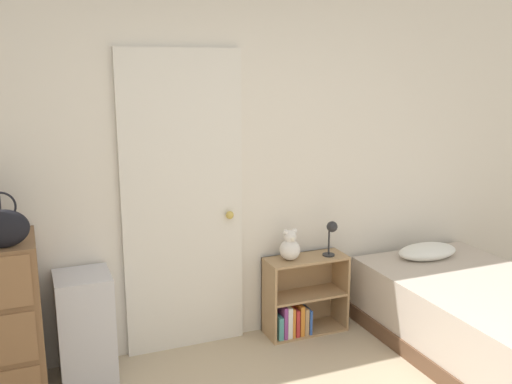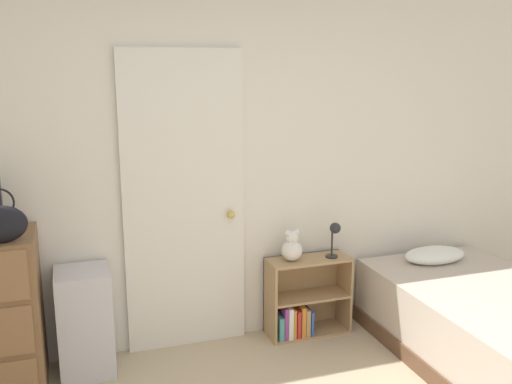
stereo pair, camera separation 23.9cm
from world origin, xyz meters
The scene contains 8 objects.
wall_back centered at (0.00, 2.22, 1.27)m, with size 10.00×0.06×2.55m.
door_closed centered at (-0.09, 2.16, 1.04)m, with size 0.84×0.09×2.09m.
handbag centered at (-1.22, 1.75, 1.12)m, with size 0.29×0.10×0.32m.
storage_bin centered at (-0.80, 1.99, 0.35)m, with size 0.34×0.36×0.70m.
bookshelf centered at (0.75, 2.04, 0.24)m, with size 0.62×0.25×0.59m.
teddy_bear centered at (0.66, 2.04, 0.69)m, with size 0.15×0.15×0.23m.
desk_lamp centered at (0.98, 2.00, 0.78)m, with size 0.10×0.10×0.27m.
bed centered at (1.79, 1.24, 0.25)m, with size 1.11×1.88×0.61m.
Camera 1 is at (-1.06, -1.52, 1.99)m, focal length 40.00 mm.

